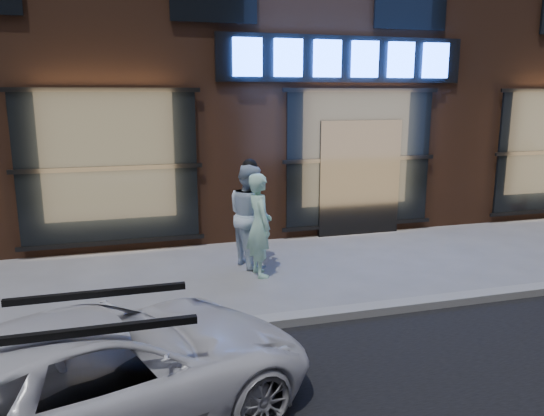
{
  "coord_description": "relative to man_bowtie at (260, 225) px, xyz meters",
  "views": [
    {
      "loc": [
        -4.78,
        -6.11,
        2.94
      ],
      "look_at": [
        -2.57,
        1.6,
        1.2
      ],
      "focal_mm": 35.0,
      "sensor_mm": 36.0,
      "label": 1
    }
  ],
  "objects": [
    {
      "name": "curb",
      "position": [
        2.68,
        -1.95,
        -0.79
      ],
      "size": [
        60.0,
        0.25,
        0.12
      ],
      "primitive_type": "cube",
      "color": "gray",
      "rests_on": "ground"
    },
    {
      "name": "white_suv",
      "position": [
        -2.38,
        -3.62,
        -0.3
      ],
      "size": [
        4.31,
        3.03,
        1.09
      ],
      "primitive_type": "imported",
      "rotation": [
        0.0,
        0.0,
        1.92
      ],
      "color": "silver",
      "rests_on": "ground"
    },
    {
      "name": "man_cap",
      "position": [
        -0.02,
        0.58,
        0.04
      ],
      "size": [
        0.85,
        0.99,
        1.78
      ],
      "primitive_type": "imported",
      "rotation": [
        0.0,
        0.0,
        1.79
      ],
      "color": "white",
      "rests_on": "ground"
    },
    {
      "name": "man_bowtie",
      "position": [
        0.0,
        0.0,
        0.0
      ],
      "size": [
        0.45,
        0.65,
        1.7
      ],
      "primitive_type": "imported",
      "rotation": [
        0.0,
        0.0,
        1.64
      ],
      "color": "#AFE6C7",
      "rests_on": "ground"
    },
    {
      "name": "ground",
      "position": [
        2.68,
        -1.95,
        -0.85
      ],
      "size": [
        90.0,
        90.0,
        0.0
      ],
      "primitive_type": "plane",
      "color": "slate",
      "rests_on": "ground"
    },
    {
      "name": "storefront_building",
      "position": [
        2.68,
        6.04,
        4.3
      ],
      "size": [
        30.2,
        8.28,
        10.3
      ],
      "color": "#54301E",
      "rests_on": "ground"
    }
  ]
}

